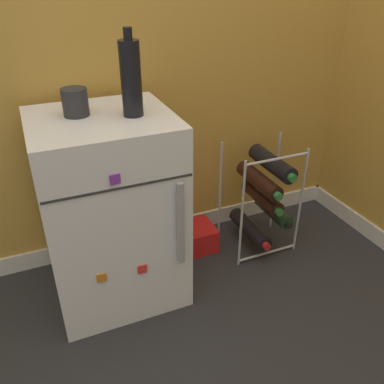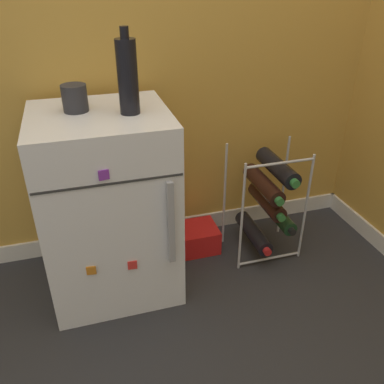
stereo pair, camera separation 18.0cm
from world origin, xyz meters
TOP-DOWN VIEW (x-y plane):
  - ground_plane at (0.00, 0.00)m, footprint 14.00×14.00m
  - mini_fridge at (-0.34, 0.32)m, footprint 0.53×0.51m
  - wine_rack at (0.41, 0.34)m, footprint 0.34×0.33m
  - soda_box at (0.07, 0.44)m, footprint 0.24×0.18m
  - fridge_top_cup at (-0.42, 0.36)m, footprint 0.09×0.09m
  - fridge_top_bottle at (-0.23, 0.28)m, footprint 0.07×0.07m

SIDE VIEW (x-z plane):
  - ground_plane at x=0.00m, z-range 0.00..0.00m
  - soda_box at x=0.07m, z-range 0.00..0.12m
  - wine_rack at x=0.41m, z-range 0.02..0.57m
  - mini_fridge at x=-0.34m, z-range 0.00..0.80m
  - fridge_top_cup at x=-0.42m, z-range 0.80..0.90m
  - fridge_top_bottle at x=-0.23m, z-range 0.79..1.09m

